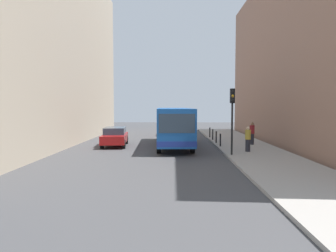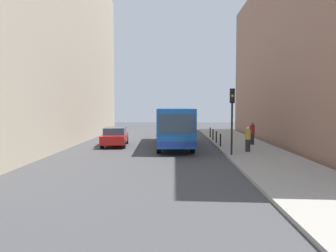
{
  "view_description": "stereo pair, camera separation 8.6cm",
  "coord_description": "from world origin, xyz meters",
  "px_view_note": "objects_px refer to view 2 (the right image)",
  "views": [
    {
      "loc": [
        -0.08,
        -22.01,
        3.17
      ],
      "look_at": [
        -0.48,
        1.05,
        1.72
      ],
      "focal_mm": 33.93,
      "sensor_mm": 36.0,
      "label": 1
    },
    {
      "loc": [
        0.01,
        -22.01,
        3.17
      ],
      "look_at": [
        -0.48,
        1.05,
        1.72
      ],
      "focal_mm": 33.93,
      "sensor_mm": 36.0,
      "label": 2
    }
  ],
  "objects_px": {
    "bollard_far": "(213,135)",
    "bollard_farthest": "(210,132)",
    "bus": "(173,124)",
    "car_beside_bus": "(115,136)",
    "bollard_near": "(220,140)",
    "car_behind_bus": "(171,128)",
    "pedestrian_near_signal": "(248,139)",
    "traffic_light": "(232,109)",
    "bollard_mid": "(216,137)",
    "pedestrian_mid_sidewalk": "(252,133)"
  },
  "relations": [
    {
      "from": "bollard_near",
      "to": "bollard_far",
      "type": "height_order",
      "value": "same"
    },
    {
      "from": "bollard_farthest",
      "to": "pedestrian_mid_sidewalk",
      "type": "xyz_separation_m",
      "value": [
        2.66,
        -5.72,
        0.4
      ]
    },
    {
      "from": "bus",
      "to": "pedestrian_mid_sidewalk",
      "type": "distance_m",
      "value": 6.25
    },
    {
      "from": "bus",
      "to": "bollard_near",
      "type": "xyz_separation_m",
      "value": [
        3.55,
        -1.37,
        -1.1
      ]
    },
    {
      "from": "bollard_far",
      "to": "bollard_farthest",
      "type": "bearing_deg",
      "value": 90.0
    },
    {
      "from": "car_behind_bus",
      "to": "pedestrian_near_signal",
      "type": "xyz_separation_m",
      "value": [
        5.27,
        -14.14,
        0.2
      ]
    },
    {
      "from": "bollard_far",
      "to": "pedestrian_near_signal",
      "type": "distance_m",
      "value": 7.51
    },
    {
      "from": "car_behind_bus",
      "to": "traffic_light",
      "type": "height_order",
      "value": "traffic_light"
    },
    {
      "from": "bollard_far",
      "to": "car_beside_bus",
      "type": "bearing_deg",
      "value": -157.26
    },
    {
      "from": "bollard_far",
      "to": "pedestrian_near_signal",
      "type": "xyz_separation_m",
      "value": [
        1.41,
        -7.37,
        0.36
      ]
    },
    {
      "from": "traffic_light",
      "to": "bollard_farthest",
      "type": "height_order",
      "value": "traffic_light"
    },
    {
      "from": "bollard_far",
      "to": "pedestrian_near_signal",
      "type": "height_order",
      "value": "pedestrian_near_signal"
    },
    {
      "from": "bollard_far",
      "to": "pedestrian_mid_sidewalk",
      "type": "relative_size",
      "value": 0.54
    },
    {
      "from": "car_beside_bus",
      "to": "pedestrian_mid_sidewalk",
      "type": "bearing_deg",
      "value": 175.46
    },
    {
      "from": "bollard_far",
      "to": "bollard_farthest",
      "type": "distance_m",
      "value": 2.3
    },
    {
      "from": "bollard_mid",
      "to": "pedestrian_mid_sidewalk",
      "type": "bearing_deg",
      "value": -22.87
    },
    {
      "from": "car_beside_bus",
      "to": "bollard_near",
      "type": "xyz_separation_m",
      "value": [
        8.18,
        -1.18,
        -0.16
      ]
    },
    {
      "from": "car_beside_bus",
      "to": "traffic_light",
      "type": "relative_size",
      "value": 1.1
    },
    {
      "from": "car_behind_bus",
      "to": "bollard_mid",
      "type": "distance_m",
      "value": 9.86
    },
    {
      "from": "car_beside_bus",
      "to": "bollard_mid",
      "type": "bearing_deg",
      "value": -176.73
    },
    {
      "from": "traffic_light",
      "to": "bus",
      "type": "bearing_deg",
      "value": 123.47
    },
    {
      "from": "bollard_mid",
      "to": "traffic_light",
      "type": "bearing_deg",
      "value": -89.11
    },
    {
      "from": "pedestrian_mid_sidewalk",
      "to": "pedestrian_near_signal",
      "type": "bearing_deg",
      "value": -178.06
    },
    {
      "from": "car_behind_bus",
      "to": "bollard_mid",
      "type": "height_order",
      "value": "car_behind_bus"
    },
    {
      "from": "car_beside_bus",
      "to": "bollard_mid",
      "type": "relative_size",
      "value": 4.77
    },
    {
      "from": "pedestrian_mid_sidewalk",
      "to": "bollard_near",
      "type": "bearing_deg",
      "value": 133.39
    },
    {
      "from": "car_beside_bus",
      "to": "car_behind_bus",
      "type": "height_order",
      "value": "same"
    },
    {
      "from": "traffic_light",
      "to": "pedestrian_near_signal",
      "type": "height_order",
      "value": "traffic_light"
    },
    {
      "from": "traffic_light",
      "to": "bollard_farthest",
      "type": "xyz_separation_m",
      "value": [
        -0.1,
        11.05,
        -2.38
      ]
    },
    {
      "from": "bollard_far",
      "to": "bollard_farthest",
      "type": "xyz_separation_m",
      "value": [
        0.0,
        2.3,
        0.0
      ]
    },
    {
      "from": "bollard_mid",
      "to": "pedestrian_near_signal",
      "type": "xyz_separation_m",
      "value": [
        1.41,
        -5.07,
        0.36
      ]
    },
    {
      "from": "car_beside_bus",
      "to": "bollard_farthest",
      "type": "xyz_separation_m",
      "value": [
        8.18,
        5.73,
        -0.16
      ]
    },
    {
      "from": "bus",
      "to": "car_behind_bus",
      "type": "xyz_separation_m",
      "value": [
        -0.31,
        10.01,
        -0.94
      ]
    },
    {
      "from": "bollard_mid",
      "to": "car_beside_bus",
      "type": "bearing_deg",
      "value": -172.16
    },
    {
      "from": "traffic_light",
      "to": "pedestrian_near_signal",
      "type": "relative_size",
      "value": 2.45
    },
    {
      "from": "car_beside_bus",
      "to": "bollard_farthest",
      "type": "height_order",
      "value": "car_beside_bus"
    },
    {
      "from": "car_behind_bus",
      "to": "pedestrian_mid_sidewalk",
      "type": "height_order",
      "value": "pedestrian_mid_sidewalk"
    },
    {
      "from": "bollard_farthest",
      "to": "pedestrian_near_signal",
      "type": "xyz_separation_m",
      "value": [
        1.41,
        -9.67,
        0.36
      ]
    },
    {
      "from": "bus",
      "to": "car_beside_bus",
      "type": "height_order",
      "value": "bus"
    },
    {
      "from": "traffic_light",
      "to": "bollard_near",
      "type": "bearing_deg",
      "value": 91.38
    },
    {
      "from": "bollard_mid",
      "to": "pedestrian_near_signal",
      "type": "relative_size",
      "value": 0.57
    },
    {
      "from": "pedestrian_near_signal",
      "to": "bollard_near",
      "type": "bearing_deg",
      "value": 91.38
    },
    {
      "from": "bollard_farthest",
      "to": "traffic_light",
      "type": "bearing_deg",
      "value": -89.48
    },
    {
      "from": "car_behind_bus",
      "to": "bollard_near",
      "type": "relative_size",
      "value": 4.74
    },
    {
      "from": "bus",
      "to": "bollard_farthest",
      "type": "height_order",
      "value": "bus"
    },
    {
      "from": "bus",
      "to": "bollard_far",
      "type": "distance_m",
      "value": 4.92
    },
    {
      "from": "car_beside_bus",
      "to": "traffic_light",
      "type": "bearing_deg",
      "value": 142.69
    },
    {
      "from": "bollard_farthest",
      "to": "bus",
      "type": "bearing_deg",
      "value": -122.66
    },
    {
      "from": "bus",
      "to": "bollard_mid",
      "type": "distance_m",
      "value": 3.83
    },
    {
      "from": "car_behind_bus",
      "to": "bollard_farthest",
      "type": "xyz_separation_m",
      "value": [
        3.86,
        -4.47,
        -0.16
      ]
    }
  ]
}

